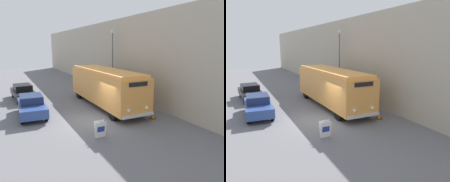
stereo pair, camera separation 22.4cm
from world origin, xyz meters
The scene contains 8 objects.
ground_plane centered at (0.00, 0.00, 0.00)m, with size 80.00×80.00×0.00m, color slate.
building_wall_right centered at (5.71, 10.00, 3.92)m, with size 0.30×60.00×7.84m.
vintage_bus centered at (2.24, 3.20, 1.80)m, with size 2.54×10.32×3.18m.
sign_board centered at (-0.82, -2.72, 0.46)m, with size 0.63×0.36×0.95m.
streetlamp centered at (4.92, 6.99, 4.30)m, with size 0.36×0.36×6.67m.
parked_car_near centered at (-3.77, 3.14, 0.79)m, with size 2.01×4.62×1.55m.
parked_car_mid centered at (-3.84, 8.83, 0.74)m, with size 2.09×4.83×1.46m.
traffic_cone centered at (3.84, -1.46, 0.33)m, with size 0.36×0.36×0.66m.
Camera 1 is at (-5.53, -13.43, 5.10)m, focal length 35.00 mm.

